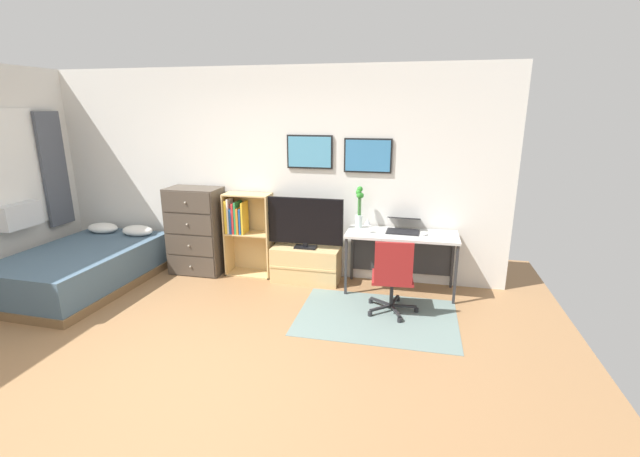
# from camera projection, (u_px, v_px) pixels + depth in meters

# --- Properties ---
(ground_plane) EXTENTS (7.20, 7.20, 0.00)m
(ground_plane) POSITION_uv_depth(u_px,v_px,m) (182.00, 367.00, 3.77)
(ground_plane) COLOR #936B44
(wall_back_with_posters) EXTENTS (6.12, 0.09, 2.70)m
(wall_back_with_posters) POSITION_uv_depth(u_px,v_px,m) (270.00, 174.00, 5.69)
(wall_back_with_posters) COLOR silver
(wall_back_with_posters) RESTS_ON ground_plane
(area_rug) EXTENTS (1.70, 1.20, 0.01)m
(area_rug) POSITION_uv_depth(u_px,v_px,m) (377.00, 317.00, 4.68)
(area_rug) COLOR slate
(area_rug) RESTS_ON ground_plane
(bed) EXTENTS (1.34, 2.04, 0.62)m
(bed) POSITION_uv_depth(u_px,v_px,m) (84.00, 267.00, 5.44)
(bed) COLOR brown
(bed) RESTS_ON ground_plane
(dresser) EXTENTS (0.71, 0.46, 1.17)m
(dresser) POSITION_uv_depth(u_px,v_px,m) (196.00, 231.00, 5.85)
(dresser) COLOR #4C4238
(dresser) RESTS_ON ground_plane
(bookshelf) EXTENTS (0.61, 0.30, 1.12)m
(bookshelf) POSITION_uv_depth(u_px,v_px,m) (244.00, 228.00, 5.75)
(bookshelf) COLOR tan
(bookshelf) RESTS_ON ground_plane
(tv_stand) EXTENTS (0.87, 0.41, 0.45)m
(tv_stand) POSITION_uv_depth(u_px,v_px,m) (306.00, 264.00, 5.63)
(tv_stand) COLOR tan
(tv_stand) RESTS_ON ground_plane
(television) EXTENTS (0.97, 0.16, 0.66)m
(television) POSITION_uv_depth(u_px,v_px,m) (305.00, 223.00, 5.46)
(television) COLOR black
(television) RESTS_ON tv_stand
(desk) EXTENTS (1.32, 0.55, 0.74)m
(desk) POSITION_uv_depth(u_px,v_px,m) (401.00, 243.00, 5.28)
(desk) COLOR silver
(desk) RESTS_ON ground_plane
(office_chair) EXTENTS (0.57, 0.58, 0.86)m
(office_chair) POSITION_uv_depth(u_px,v_px,m) (393.00, 275.00, 4.62)
(office_chair) COLOR #232326
(office_chair) RESTS_ON ground_plane
(laptop) EXTENTS (0.41, 0.44, 0.17)m
(laptop) POSITION_uv_depth(u_px,v_px,m) (403.00, 225.00, 5.27)
(laptop) COLOR black
(laptop) RESTS_ON desk
(computer_mouse) EXTENTS (0.06, 0.10, 0.03)m
(computer_mouse) POSITION_uv_depth(u_px,v_px,m) (425.00, 234.00, 5.09)
(computer_mouse) COLOR silver
(computer_mouse) RESTS_ON desk
(bamboo_vase) EXTENTS (0.10, 0.10, 0.52)m
(bamboo_vase) POSITION_uv_depth(u_px,v_px,m) (359.00, 207.00, 5.35)
(bamboo_vase) COLOR silver
(bamboo_vase) RESTS_ON desk
(wine_glass) EXTENTS (0.07, 0.07, 0.18)m
(wine_glass) POSITION_uv_depth(u_px,v_px,m) (367.00, 222.00, 5.15)
(wine_glass) COLOR silver
(wine_glass) RESTS_ON desk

